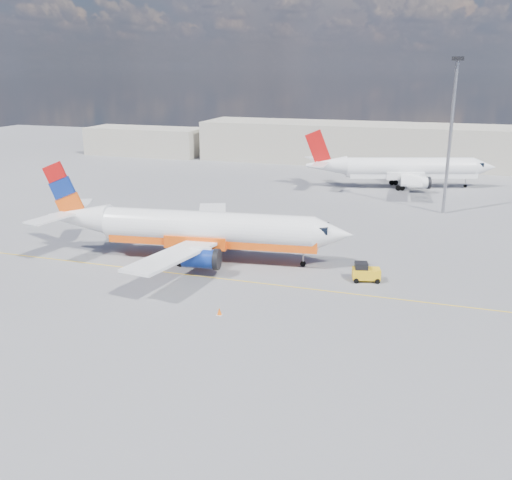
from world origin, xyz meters
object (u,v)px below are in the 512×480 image
(gse_tug, at_px, (365,272))
(main_jet, at_px, (198,229))
(traffic_cone, at_px, (219,311))
(second_jet, at_px, (403,169))

(gse_tug, bearing_deg, main_jet, 162.90)
(gse_tug, relative_size, traffic_cone, 4.49)
(second_jet, distance_m, traffic_cone, 57.25)
(gse_tug, bearing_deg, second_jet, 75.64)
(gse_tug, height_order, traffic_cone, gse_tug)
(traffic_cone, bearing_deg, main_jet, 119.86)
(main_jet, relative_size, gse_tug, 11.68)
(main_jet, bearing_deg, gse_tug, -9.85)
(main_jet, bearing_deg, second_jet, 61.65)
(main_jet, distance_m, gse_tug, 17.35)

